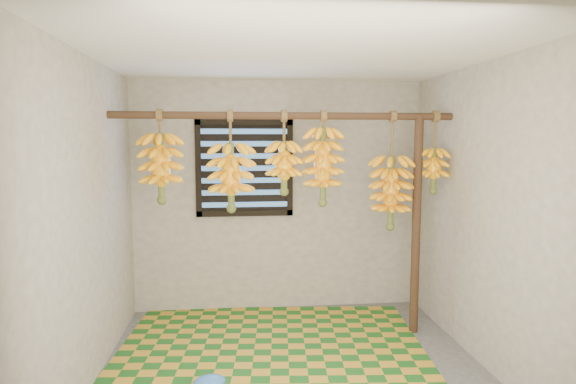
{
  "coord_description": "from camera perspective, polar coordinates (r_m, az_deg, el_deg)",
  "views": [
    {
      "loc": [
        -0.44,
        -3.49,
        1.8
      ],
      "look_at": [
        0.0,
        0.55,
        1.35
      ],
      "focal_mm": 30.0,
      "sensor_mm": 36.0,
      "label": 1
    }
  ],
  "objects": [
    {
      "name": "banana_bunch_e",
      "position": [
        4.44,
        12.11,
        -0.04
      ],
      "size": [
        0.37,
        0.37,
        1.07
      ],
      "color": "brown",
      "rests_on": "hanging_pole"
    },
    {
      "name": "hanging_pole",
      "position": [
        4.22,
        -0.22,
        9.03
      ],
      "size": [
        3.0,
        0.06,
        0.06
      ],
      "primitive_type": "cylinder",
      "rotation": [
        0.0,
        1.57,
        0.0
      ],
      "color": "#462D1D",
      "rests_on": "wall_left"
    },
    {
      "name": "banana_bunch_f",
      "position": [
        4.57,
        16.89,
        2.5
      ],
      "size": [
        0.27,
        0.27,
        0.74
      ],
      "color": "brown",
      "rests_on": "hanging_pole"
    },
    {
      "name": "support_post",
      "position": [
        4.57,
        14.95,
        -3.98
      ],
      "size": [
        0.08,
        0.08,
        2.0
      ],
      "primitive_type": "cylinder",
      "color": "#462D1D",
      "rests_on": "floor"
    },
    {
      "name": "banana_bunch_d",
      "position": [
        4.27,
        4.16,
        3.03
      ],
      "size": [
        0.35,
        0.35,
        0.84
      ],
      "color": "brown",
      "rests_on": "hanging_pole"
    },
    {
      "name": "banana_bunch_b",
      "position": [
        4.21,
        -6.78,
        1.77
      ],
      "size": [
        0.39,
        0.39,
        0.88
      ],
      "color": "brown",
      "rests_on": "hanging_pole"
    },
    {
      "name": "floor",
      "position": [
        3.96,
        0.92,
        -20.83
      ],
      "size": [
        3.0,
        3.0,
        0.01
      ],
      "primitive_type": "cube",
      "color": "#464646",
      "rests_on": "ground"
    },
    {
      "name": "wall_back",
      "position": [
        5.05,
        -1.17,
        -0.51
      ],
      "size": [
        3.0,
        0.01,
        2.4
      ],
      "primitive_type": "cube",
      "color": "slate",
      "rests_on": "floor"
    },
    {
      "name": "banana_bunch_a",
      "position": [
        4.25,
        -14.81,
        2.77
      ],
      "size": [
        0.35,
        0.35,
        0.79
      ],
      "color": "brown",
      "rests_on": "hanging_pole"
    },
    {
      "name": "banana_bunch_c",
      "position": [
        4.22,
        -0.47,
        2.93
      ],
      "size": [
        0.3,
        0.3,
        0.73
      ],
      "color": "brown",
      "rests_on": "hanging_pole"
    },
    {
      "name": "woven_mat",
      "position": [
        4.33,
        -2.0,
        -18.19
      ],
      "size": [
        2.79,
        2.32,
        0.01
      ],
      "primitive_type": "cube",
      "rotation": [
        0.0,
        0.0,
        -0.09
      ],
      "color": "#195519",
      "rests_on": "floor"
    },
    {
      "name": "wall_right",
      "position": [
        4.04,
        22.66,
        -2.71
      ],
      "size": [
        0.01,
        3.0,
        2.4
      ],
      "primitive_type": "cube",
      "color": "slate",
      "rests_on": "floor"
    },
    {
      "name": "plastic_bag",
      "position": [
        3.76,
        -9.3,
        -21.38
      ],
      "size": [
        0.28,
        0.23,
        0.1
      ],
      "primitive_type": "ellipsoid",
      "rotation": [
        0.0,
        0.0,
        0.25
      ],
      "color": "#336BBF",
      "rests_on": "woven_mat"
    },
    {
      "name": "window",
      "position": [
        4.98,
        -5.17,
        2.83
      ],
      "size": [
        1.0,
        0.04,
        1.0
      ],
      "color": "black",
      "rests_on": "wall_back"
    },
    {
      "name": "ceiling",
      "position": [
        3.57,
        0.99,
        16.07
      ],
      "size": [
        3.0,
        3.0,
        0.01
      ],
      "primitive_type": "cube",
      "color": "silver",
      "rests_on": "wall_back"
    },
    {
      "name": "wall_left",
      "position": [
        3.7,
        -22.89,
        -3.51
      ],
      "size": [
        0.01,
        3.0,
        2.4
      ],
      "primitive_type": "cube",
      "color": "slate",
      "rests_on": "floor"
    }
  ]
}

